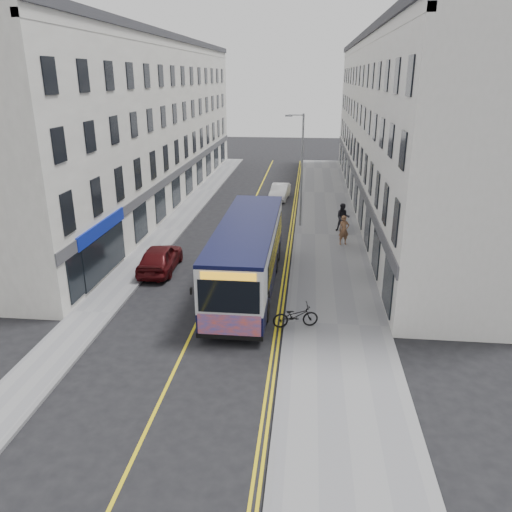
% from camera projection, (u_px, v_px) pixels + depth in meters
% --- Properties ---
extents(ground, '(140.00, 140.00, 0.00)m').
position_uv_depth(ground, '(204.00, 308.00, 23.75)').
color(ground, black).
rests_on(ground, ground).
extents(pavement_east, '(4.50, 64.00, 0.12)m').
position_uv_depth(pavement_east, '(329.00, 235.00, 34.32)').
color(pavement_east, gray).
rests_on(pavement_east, ground).
extents(pavement_west, '(2.00, 64.00, 0.12)m').
position_uv_depth(pavement_west, '(169.00, 230.00, 35.44)').
color(pavement_west, gray).
rests_on(pavement_west, ground).
extents(kerb_east, '(0.18, 64.00, 0.13)m').
position_uv_depth(kerb_east, '(296.00, 234.00, 34.54)').
color(kerb_east, slate).
rests_on(kerb_east, ground).
extents(kerb_west, '(0.18, 64.00, 0.13)m').
position_uv_depth(kerb_west, '(183.00, 231.00, 35.34)').
color(kerb_west, slate).
rests_on(kerb_west, ground).
extents(road_centre_line, '(0.12, 64.00, 0.01)m').
position_uv_depth(road_centre_line, '(239.00, 233.00, 34.96)').
color(road_centre_line, gold).
rests_on(road_centre_line, ground).
extents(road_dbl_yellow_inner, '(0.10, 64.00, 0.01)m').
position_uv_depth(road_dbl_yellow_inner, '(289.00, 235.00, 34.61)').
color(road_dbl_yellow_inner, gold).
rests_on(road_dbl_yellow_inner, ground).
extents(road_dbl_yellow_outer, '(0.10, 64.00, 0.01)m').
position_uv_depth(road_dbl_yellow_outer, '(292.00, 235.00, 34.59)').
color(road_dbl_yellow_outer, gold).
rests_on(road_dbl_yellow_outer, ground).
extents(terrace_east, '(6.00, 46.00, 13.00)m').
position_uv_depth(terrace_east, '(395.00, 127.00, 40.01)').
color(terrace_east, white).
rests_on(terrace_east, ground).
extents(terrace_west, '(6.00, 46.00, 13.00)m').
position_uv_depth(terrace_west, '(147.00, 125.00, 42.06)').
color(terrace_west, silver).
rests_on(terrace_west, ground).
extents(streetlamp, '(1.32, 0.18, 8.00)m').
position_uv_depth(streetlamp, '(301.00, 167.00, 34.92)').
color(streetlamp, gray).
rests_on(streetlamp, ground).
extents(city_bus, '(2.82, 12.09, 3.51)m').
position_uv_depth(city_bus, '(247.00, 253.00, 25.30)').
color(city_bus, black).
rests_on(city_bus, ground).
extents(bicycle, '(2.10, 1.16, 1.05)m').
position_uv_depth(bicycle, '(295.00, 316.00, 21.53)').
color(bicycle, black).
rests_on(bicycle, pavement_east).
extents(pedestrian_near, '(0.81, 0.66, 1.91)m').
position_uv_depth(pedestrian_near, '(344.00, 230.00, 31.98)').
color(pedestrian_near, '#8F6041').
rests_on(pedestrian_near, pavement_east).
extents(pedestrian_far, '(1.01, 0.81, 1.98)m').
position_uv_depth(pedestrian_far, '(343.00, 217.00, 34.71)').
color(pedestrian_far, black).
rests_on(pedestrian_far, pavement_east).
extents(car_white, '(1.77, 4.21, 1.35)m').
position_uv_depth(car_white, '(280.00, 192.00, 44.39)').
color(car_white, silver).
rests_on(car_white, ground).
extents(car_maroon, '(1.96, 4.60, 1.55)m').
position_uv_depth(car_maroon, '(160.00, 258.00, 28.00)').
color(car_maroon, '#450B0E').
rests_on(car_maroon, ground).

